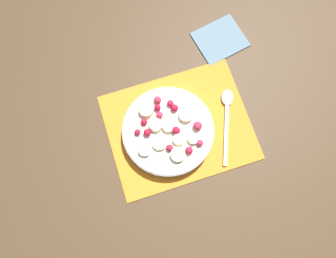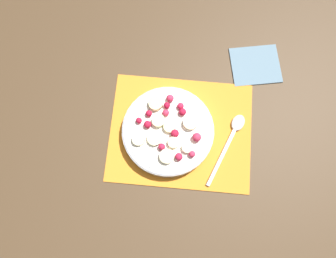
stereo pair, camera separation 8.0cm
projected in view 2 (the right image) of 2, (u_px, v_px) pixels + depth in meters
The scene contains 5 objects.
ground_plane at pixel (181, 132), 0.85m from camera, with size 3.00×3.00×0.00m, color #4C3823.
placemat at pixel (181, 132), 0.85m from camera, with size 0.36×0.29×0.01m.
fruit_bowl at pixel (168, 131), 0.82m from camera, with size 0.23×0.23×0.05m.
spoon at pixel (233, 134), 0.84m from camera, with size 0.10×0.20×0.01m.
napkin at pixel (256, 65), 0.89m from camera, with size 0.15×0.14×0.01m.
Camera 2 is at (-0.01, -0.21, 0.82)m, focal length 35.00 mm.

